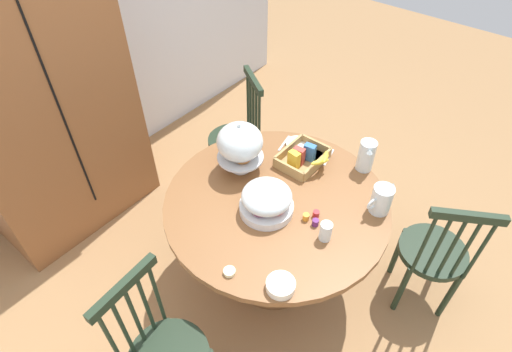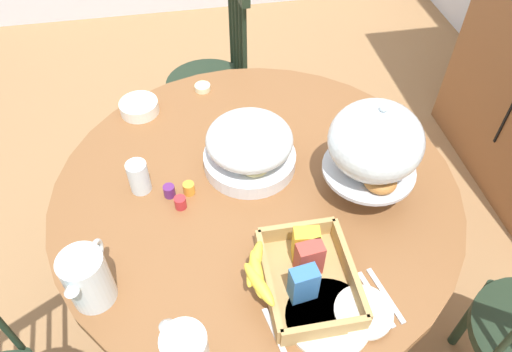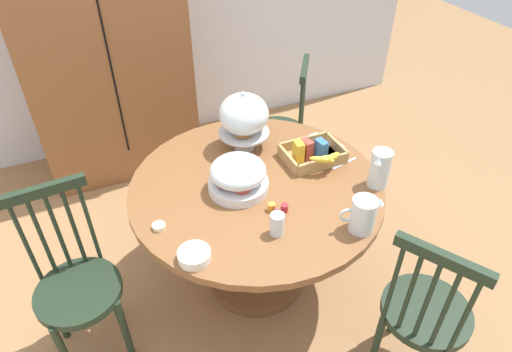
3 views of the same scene
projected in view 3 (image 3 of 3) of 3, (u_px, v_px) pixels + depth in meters
name	position (u px, v px, depth m)	size (l,w,h in m)	color
ground_plane	(234.00, 280.00, 2.71)	(10.00, 10.00, 0.00)	#997047
wooden_armoire	(103.00, 44.00, 3.07)	(1.18, 0.60, 1.96)	brown
dining_table	(256.00, 212.00, 2.39)	(1.28, 1.28, 0.74)	brown
windsor_chair_near_window	(77.00, 288.00, 2.11)	(0.40, 0.40, 0.97)	#1E2D1E
windsor_chair_by_cabinet	(424.00, 315.00, 1.99)	(0.45, 0.46, 0.97)	#1E2D1E
windsor_chair_facing_door	(281.00, 133.00, 3.17)	(0.46, 0.46, 0.97)	#1E2D1E
pastry_stand_with_dome	(244.00, 116.00, 2.41)	(0.28, 0.28, 0.34)	silver
fruit_platter_covered	(238.00, 176.00, 2.18)	(0.30, 0.30, 0.18)	silver
orange_juice_pitcher	(363.00, 216.00, 1.97)	(0.19, 0.11, 0.17)	silver
milk_pitcher	(379.00, 170.00, 2.20)	(0.16, 0.12, 0.20)	silver
cereal_basket	(313.00, 154.00, 2.39)	(0.32, 0.30, 0.12)	tan
china_plate_large	(326.00, 151.00, 2.48)	(0.22, 0.22, 0.01)	white
china_plate_small	(319.00, 141.00, 2.54)	(0.15, 0.15, 0.01)	white
cereal_bowl	(194.00, 256.00, 1.86)	(0.14, 0.14, 0.04)	white
drinking_glass	(277.00, 224.00, 1.96)	(0.06, 0.06, 0.11)	silver
butter_dish	(159.00, 226.00, 2.01)	(0.06, 0.06, 0.02)	beige
jam_jar_strawberry	(284.00, 208.00, 2.09)	(0.04, 0.04, 0.04)	#B7282D
jam_jar_apricot	(272.00, 207.00, 2.10)	(0.04, 0.04, 0.04)	orange
jam_jar_grape	(277.00, 215.00, 2.06)	(0.04, 0.04, 0.04)	#5B2366
table_knife	(310.00, 140.00, 2.58)	(0.17, 0.01, 0.01)	silver
dinner_fork	(306.00, 138.00, 2.59)	(0.17, 0.01, 0.01)	silver
soup_spoon	(344.00, 163.00, 2.40)	(0.17, 0.01, 0.01)	silver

